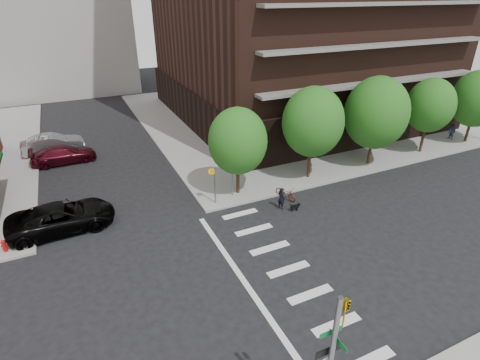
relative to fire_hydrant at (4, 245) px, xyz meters
name	(u,v)px	position (x,y,z in m)	size (l,w,h in m)	color
ground	(236,287)	(10.50, -7.80, -0.55)	(120.00, 120.00, 0.00)	black
sidewalk_ne	(310,111)	(31.00, 15.70, -0.48)	(39.00, 33.00, 0.15)	gray
crosswalk	(275,274)	(12.71, -7.80, -0.55)	(3.85, 13.00, 0.01)	silver
tree_a	(238,141)	(14.50, 0.70, 3.49)	(4.00, 4.00, 5.90)	#301E11
tree_b	(313,122)	(20.50, 0.70, 3.99)	(4.50, 4.50, 6.65)	#301E11
tree_c	(376,113)	(26.50, 0.70, 3.89)	(5.00, 5.00, 6.80)	#301E11
tree_d	(430,105)	(32.50, 0.70, 3.79)	(4.00, 4.00, 6.20)	#301E11
tree_e	(477,99)	(38.50, 0.70, 3.69)	(4.50, 4.50, 6.35)	#301E11
pedestrian_signal	(219,179)	(12.82, 0.12, 1.30)	(2.18, 0.67, 2.60)	slate
fire_hydrant	(4,245)	(0.00, 0.00, 0.00)	(0.24, 0.24, 0.73)	#A50C0C
parked_car_black	(62,217)	(3.03, 1.20, 0.30)	(6.10, 2.81, 1.69)	black
parked_car_maroon	(64,155)	(3.52, 11.89, 0.19)	(5.11, 2.08, 1.48)	#480B16
parked_car_silver	(53,144)	(2.77, 14.67, 0.30)	(5.18, 1.81, 1.71)	#A1A5A9
scooter	(286,193)	(17.25, -1.30, -0.08)	(0.63, 1.80, 0.95)	maroon
dog_walker	(281,198)	(16.29, -2.29, 0.22)	(0.37, 0.56, 1.54)	black
dog	(295,206)	(16.98, -2.96, -0.22)	(0.64, 0.31, 0.54)	black
pedestrian_far	(452,132)	(37.53, 1.58, 0.36)	(0.58, 0.74, 1.52)	navy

